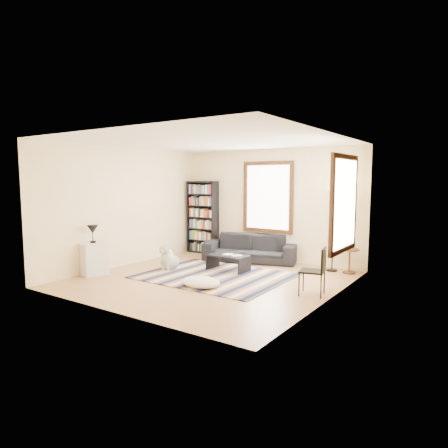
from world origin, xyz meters
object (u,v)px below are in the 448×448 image
Objects in this scene: floor_lamp at (333,230)px; bookshelf at (203,217)px; floor_cushion at (201,282)px; dog at (170,257)px; coffee_table at (228,263)px; side_table at (349,261)px; white_cabinet at (94,259)px; folding_chair at (312,271)px; sofa at (250,248)px.

bookshelf is at bearing 177.42° from floor_lamp.
floor_cushion is at bearing -53.30° from bookshelf.
coffee_table is at bearing 21.23° from dog.
dog reaches higher than side_table.
white_cabinet reaches higher than side_table.
folding_chair is 4.61m from white_cabinet.
coffee_table is 2.92m from white_cabinet.
floor_lamp is at bearing 178.93° from side_table.
bookshelf is at bearing 141.28° from coffee_table.
bookshelf reaches higher than side_table.
floor_lamp is (2.07, 0.10, 0.59)m from sofa.
dog is at bearing -135.98° from sofa.
coffee_table is at bearing 102.95° from floor_cushion.
coffee_table reaches higher than floor_cushion.
sofa is at bearing 96.29° from coffee_table.
bookshelf reaches higher than folding_chair.
sofa is 2.91× the size of floor_cushion.
white_cabinet is (-2.51, -0.50, 0.25)m from floor_cushion.
side_table is 5.54m from white_cabinet.
coffee_table is at bearing 54.73° from white_cabinet.
coffee_table is (1.84, -1.47, -0.82)m from bookshelf.
dog is at bearing -147.59° from floor_lamp.
floor_lamp reaches higher than dog.
coffee_table is 1.05× the size of folding_chair.
floor_cushion is 0.92× the size of folding_chair.
sofa is 2.69m from floor_cushion.
sofa is 3.75m from white_cabinet.
bookshelf reaches higher than coffee_table.
side_table is (1.99, 2.73, 0.17)m from floor_cushion.
bookshelf reaches higher than white_cabinet.
bookshelf is 2.86× the size of white_cabinet.
folding_chair reaches higher than coffee_table.
bookshelf is at bearing 99.49° from dog.
floor_cushion is (0.33, -1.44, -0.08)m from coffee_table.
sofa reaches higher than side_table.
folding_chair is (4.11, -2.21, -0.57)m from bookshelf.
dog is (1.03, 1.29, -0.05)m from white_cabinet.
floor_cushion is 1.31× the size of dog.
floor_lamp is (1.60, 2.74, 0.83)m from floor_cushion.
floor_cushion is at bearing -36.10° from dog.
sofa is 1.85m from bookshelf.
floor_cushion is 2.09m from folding_chair.
folding_chair is (2.40, -1.94, 0.09)m from sofa.
folding_chair reaches higher than white_cabinet.
sofa is at bearing 70.00° from white_cabinet.
floor_lamp is 2.16× the size of folding_chair.
sofa is 2.15m from floor_lamp.
folding_chair is (0.34, -2.04, -0.50)m from floor_lamp.
side_table is 3.98m from dog.
side_table is (4.16, -0.18, -0.73)m from bookshelf.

